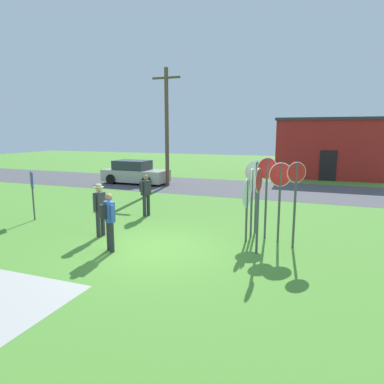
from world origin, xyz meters
TOP-DOWN VIEW (x-y plane):
  - ground_plane at (0.00, 0.00)m, footprint 80.00×80.00m
  - street_asphalt at (0.00, 11.67)m, footprint 60.00×6.40m
  - building_background at (4.91, 19.09)m, footprint 7.41×4.48m
  - utility_pole at (-4.56, 10.98)m, footprint 1.80×0.24m
  - parked_car_on_street at (-6.99, 11.16)m, footprint 4.35×2.11m
  - stop_sign_rear_right at (2.43, 1.60)m, footprint 0.10×0.90m
  - stop_sign_low_front at (3.87, 1.49)m, footprint 0.50×0.36m
  - stop_sign_tallest at (2.94, 2.15)m, footprint 0.58×0.40m
  - stop_sign_far_back at (2.48, 2.14)m, footprint 0.07×0.75m
  - stop_sign_rear_left at (3.38, 1.90)m, footprint 0.65×0.37m
  - stop_sign_leaning_right at (2.94, 0.66)m, footprint 0.08×0.69m
  - stop_sign_center_cluster at (2.51, 2.70)m, footprint 0.75×0.19m
  - person_holding_notes at (-2.09, 3.48)m, footprint 0.43×0.55m
  - person_in_dark_shirt at (-1.06, -0.65)m, footprint 0.49×0.47m
  - person_with_sunhat at (-2.17, 0.48)m, footprint 0.32×0.57m
  - info_panel_leftmost at (-5.85, 1.35)m, footprint 0.49×0.38m

SIDE VIEW (x-z plane):
  - ground_plane at x=0.00m, z-range 0.00..0.00m
  - street_asphalt at x=0.00m, z-range 0.00..0.01m
  - parked_car_on_street at x=-6.99m, z-range -0.07..1.44m
  - person_holding_notes at x=-2.09m, z-range 0.14..1.83m
  - person_in_dark_shirt at x=-1.06m, z-range 0.14..1.83m
  - person_with_sunhat at x=-2.17m, z-range 0.12..1.85m
  - info_panel_leftmost at x=-5.85m, z-range 0.36..2.24m
  - stop_sign_rear_right at x=2.43m, z-range 0.36..2.36m
  - stop_sign_far_back at x=2.48m, z-range 0.41..2.68m
  - stop_sign_leaning_right at x=2.94m, z-range 0.43..2.87m
  - stop_sign_low_front at x=3.87m, z-range 0.40..2.96m
  - stop_sign_center_cluster at x=2.51m, z-range 0.46..2.92m
  - stop_sign_rear_left at x=3.38m, z-range 0.45..2.95m
  - stop_sign_tallest at x=2.94m, z-range 0.45..3.07m
  - building_background at x=4.91m, z-range 0.01..4.35m
  - utility_pole at x=-4.56m, z-range 0.18..7.34m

